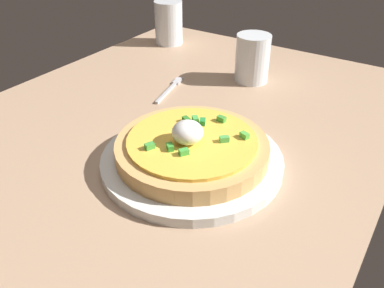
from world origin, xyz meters
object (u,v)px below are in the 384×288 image
object	(u,v)px
plate	(192,160)
pizza	(192,147)
cup_far	(169,23)
fork	(171,88)
cup_near	(252,61)

from	to	relation	value
plate	pizza	distance (cm)	2.26
cup_far	fork	world-z (taller)	cup_far
pizza	cup_near	size ratio (longest dim) A/B	2.28
cup_near	fork	world-z (taller)	cup_near
pizza	fork	size ratio (longest dim) A/B	1.85
plate	cup_near	bearing A→B (deg)	11.04
cup_near	cup_far	world-z (taller)	cup_far
pizza	fork	xyz separation A→B (cm)	(19.01, 17.50, -2.75)
pizza	fork	world-z (taller)	pizza
cup_far	plate	bearing A→B (deg)	-140.27
cup_far	fork	bearing A→B (deg)	-143.05
pizza	cup_near	world-z (taller)	cup_near
pizza	cup_far	distance (cm)	53.31
cup_far	cup_near	bearing A→B (deg)	-108.74
pizza	cup_far	world-z (taller)	cup_far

